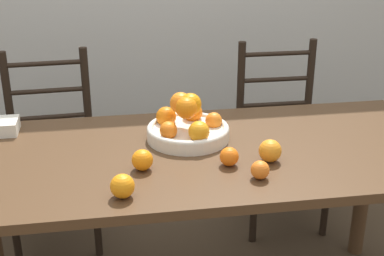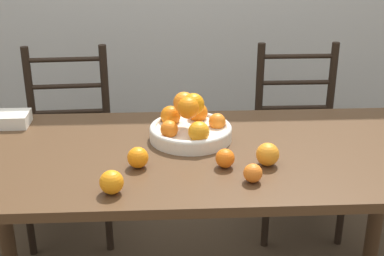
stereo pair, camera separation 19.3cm
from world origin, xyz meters
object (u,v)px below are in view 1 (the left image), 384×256
(orange_loose_0, at_px, (260,170))
(orange_loose_3, at_px, (270,151))
(fruit_bowl, at_px, (187,126))
(orange_loose_1, at_px, (229,157))
(chair_left, at_px, (52,154))
(orange_loose_4, at_px, (142,160))
(orange_loose_2, at_px, (122,186))
(chair_right, at_px, (280,138))

(orange_loose_0, height_order, orange_loose_3, orange_loose_3)
(orange_loose_0, bearing_deg, fruit_bowl, 117.42)
(orange_loose_1, xyz_separation_m, chair_left, (-0.69, 0.85, -0.34))
(orange_loose_1, height_order, orange_loose_4, orange_loose_4)
(orange_loose_4, xyz_separation_m, chair_left, (-0.40, 0.84, -0.34))
(orange_loose_0, distance_m, orange_loose_1, 0.14)
(orange_loose_1, distance_m, orange_loose_3, 0.15)
(orange_loose_1, bearing_deg, fruit_bowl, 113.45)
(orange_loose_1, distance_m, orange_loose_2, 0.40)
(orange_loose_2, relative_size, chair_right, 0.08)
(orange_loose_4, bearing_deg, fruit_bowl, 50.72)
(chair_left, bearing_deg, orange_loose_3, -47.95)
(chair_left, bearing_deg, fruit_bowl, -48.78)
(orange_loose_2, xyz_separation_m, chair_right, (0.85, 1.01, -0.34))
(chair_left, distance_m, chair_right, 1.17)
(orange_loose_2, bearing_deg, chair_left, 107.59)
(orange_loose_1, relative_size, orange_loose_2, 0.87)
(orange_loose_0, xyz_separation_m, orange_loose_1, (-0.08, 0.11, 0.00))
(orange_loose_2, relative_size, orange_loose_4, 1.05)
(orange_loose_0, bearing_deg, chair_left, 128.69)
(fruit_bowl, distance_m, chair_right, 0.92)
(orange_loose_3, xyz_separation_m, orange_loose_4, (-0.45, 0.01, -0.00))
(fruit_bowl, height_order, chair_right, chair_right)
(orange_loose_2, bearing_deg, orange_loose_3, 18.09)
(orange_loose_0, height_order, chair_right, chair_right)
(fruit_bowl, relative_size, chair_right, 0.33)
(orange_loose_0, height_order, chair_left, chair_left)
(orange_loose_1, bearing_deg, orange_loose_0, -54.66)
(orange_loose_0, relative_size, chair_left, 0.07)
(orange_loose_4, bearing_deg, chair_left, 115.27)
(orange_loose_0, bearing_deg, chair_right, 67.32)
(fruit_bowl, height_order, orange_loose_4, fruit_bowl)
(orange_loose_0, bearing_deg, orange_loose_4, 161.60)
(orange_loose_0, height_order, orange_loose_4, orange_loose_4)
(orange_loose_0, xyz_separation_m, orange_loose_4, (-0.38, 0.12, 0.01))
(orange_loose_3, bearing_deg, chair_right, 68.48)
(fruit_bowl, distance_m, orange_loose_2, 0.49)
(orange_loose_1, distance_m, chair_left, 1.15)
(chair_right, bearing_deg, orange_loose_2, -129.62)
(chair_left, bearing_deg, orange_loose_2, -75.25)
(orange_loose_2, bearing_deg, orange_loose_0, 6.45)
(chair_right, bearing_deg, chair_left, -179.57)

